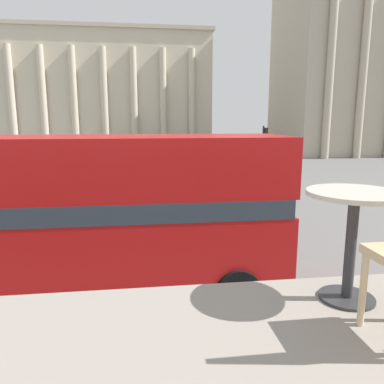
{
  "coord_description": "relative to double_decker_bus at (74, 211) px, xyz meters",
  "views": [
    {
      "loc": [
        -0.09,
        -2.5,
        4.49
      ],
      "look_at": [
        2.29,
        15.34,
        1.02
      ],
      "focal_mm": 35.0,
      "sensor_mm": 36.0,
      "label": 1
    }
  ],
  "objects": [
    {
      "name": "traffic_light_mid",
      "position": [
        1.85,
        9.12,
        -0.04
      ],
      "size": [
        0.42,
        0.24,
        3.45
      ],
      "color": "black",
      "rests_on": "ground_plane"
    },
    {
      "name": "pedestrian_yellow",
      "position": [
        0.72,
        8.83,
        -1.34
      ],
      "size": [
        0.32,
        0.32,
        1.69
      ],
      "rotation": [
        0.0,
        0.0,
        6.15
      ],
      "color": "#282B33",
      "rests_on": "ground_plane"
    },
    {
      "name": "plaza_building_right",
      "position": [
        33.17,
        39.48,
        9.7
      ],
      "size": [
        25.81,
        14.22,
        24.04
      ],
      "color": "#B2A893",
      "rests_on": "ground_plane"
    },
    {
      "name": "plaza_building_left",
      "position": [
        -3.17,
        49.34,
        6.19
      ],
      "size": [
        30.34,
        11.54,
        17.01
      ],
      "color": "beige",
      "rests_on": "ground_plane"
    },
    {
      "name": "traffic_light_near",
      "position": [
        1.04,
        3.21,
        0.12
      ],
      "size": [
        0.42,
        0.24,
        3.71
      ],
      "color": "black",
      "rests_on": "ground_plane"
    },
    {
      "name": "traffic_light_far",
      "position": [
        9.5,
        14.26,
        0.36
      ],
      "size": [
        0.42,
        0.24,
        4.11
      ],
      "color": "black",
      "rests_on": "ground_plane"
    },
    {
      "name": "pedestrian_olive",
      "position": [
        -3.48,
        16.1,
        -1.37
      ],
      "size": [
        0.32,
        0.32,
        1.65
      ],
      "rotation": [
        0.0,
        0.0,
        0.85
      ],
      "color": "#282B33",
      "rests_on": "ground_plane"
    },
    {
      "name": "car_white",
      "position": [
        3.34,
        15.38,
        -1.61
      ],
      "size": [
        4.2,
        1.93,
        1.35
      ],
      "rotation": [
        0.0,
        0.0,
        4.15
      ],
      "color": "black",
      "rests_on": "ground_plane"
    },
    {
      "name": "pedestrian_white",
      "position": [
        3.32,
        10.59,
        -1.37
      ],
      "size": [
        0.32,
        0.32,
        1.65
      ],
      "rotation": [
        0.0,
        0.0,
        2.68
      ],
      "color": "#282B33",
      "rests_on": "ground_plane"
    },
    {
      "name": "double_decker_bus",
      "position": [
        0.0,
        0.0,
        0.0
      ],
      "size": [
        10.44,
        2.71,
        4.12
      ],
      "rotation": [
        0.0,
        0.0,
        0.1
      ],
      "color": "black",
      "rests_on": "ground_plane"
    },
    {
      "name": "cafe_dining_table",
      "position": [
        3.0,
        -7.0,
        1.55
      ],
      "size": [
        0.6,
        0.6,
        0.73
      ],
      "color": "#2D2D30",
      "rests_on": "cafe_floor_slab"
    }
  ]
}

